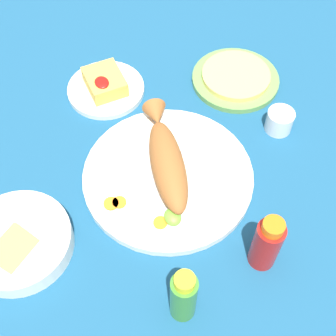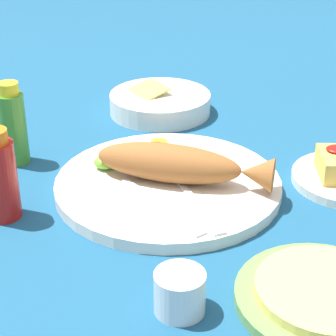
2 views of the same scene
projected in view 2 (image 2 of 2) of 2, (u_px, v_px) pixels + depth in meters
name	position (u px, v px, depth m)	size (l,w,h in m)	color
ground_plane	(168.00, 190.00, 0.94)	(4.00, 4.00, 0.00)	navy
main_plate	(168.00, 185.00, 0.93)	(0.35, 0.35, 0.02)	white
fried_fish	(180.00, 164.00, 0.91)	(0.28, 0.12, 0.06)	#935628
fork_near	(198.00, 205.00, 0.86)	(0.08, 0.18, 0.00)	silver
fork_far	(166.00, 209.00, 0.85)	(0.12, 0.15, 0.00)	silver
carrot_slice_near	(159.00, 142.00, 1.04)	(0.03, 0.03, 0.00)	orange
carrot_slice_mid	(156.00, 146.00, 1.03)	(0.03, 0.03, 0.00)	orange
carrot_slice_far	(110.00, 160.00, 0.98)	(0.03, 0.03, 0.00)	orange
lime_wedge_main	(106.00, 162.00, 0.96)	(0.04, 0.03, 0.02)	#6BB233
hot_sauce_bottle_green	(13.00, 126.00, 0.99)	(0.04, 0.04, 0.14)	#3D8428
salt_cup	(180.00, 295.00, 0.68)	(0.06, 0.06, 0.05)	silver
guacamole_bowl	(160.00, 102.00, 1.20)	(0.20, 0.20, 0.05)	white
tortilla_plate	(324.00, 299.00, 0.70)	(0.21, 0.21, 0.01)	#6B9E4C
tortilla_stack	(325.00, 290.00, 0.69)	(0.16, 0.16, 0.01)	#E0C666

